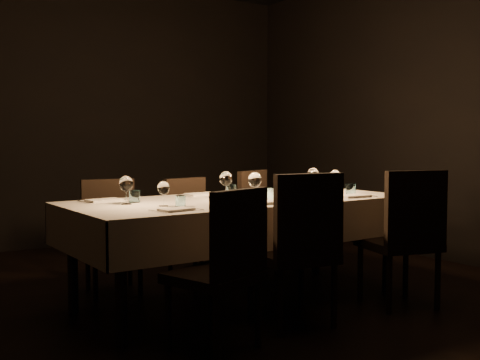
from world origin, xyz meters
TOP-DOWN VIEW (x-y plane):
  - room at (0.00, 0.00)m, footprint 5.01×6.01m
  - dining_table at (0.00, 0.00)m, footprint 2.52×1.12m
  - chair_near_left at (-0.68, -0.84)m, footprint 0.56×0.56m
  - place_setting_near_left at (-0.68, -0.22)m, footprint 0.31×0.39m
  - chair_near_center at (-0.05, -0.73)m, footprint 0.54×0.54m
  - place_setting_near_center at (0.05, -0.22)m, footprint 0.38×0.42m
  - chair_near_right at (0.86, -0.82)m, footprint 0.58×0.58m
  - place_setting_near_right at (0.84, -0.22)m, footprint 0.35×0.41m
  - chair_far_left at (-0.67, 0.84)m, footprint 0.49×0.49m
  - place_setting_far_left at (-0.84, 0.22)m, footprint 0.35×0.41m
  - chair_far_center at (0.02, 0.75)m, footprint 0.47×0.47m
  - place_setting_far_center at (-0.04, 0.22)m, footprint 0.36×0.42m
  - chair_far_right at (0.80, 0.81)m, footprint 0.56×0.56m
  - place_setting_far_right at (0.82, 0.22)m, footprint 0.36×0.42m

SIDE VIEW (x-z plane):
  - chair_far_center at x=0.02m, z-range 0.05..0.92m
  - chair_far_left at x=-0.67m, z-range 0.05..0.93m
  - chair_far_right at x=0.80m, z-range 0.05..0.96m
  - chair_near_left at x=-0.68m, z-range 0.05..0.98m
  - chair_near_right at x=0.86m, z-range 0.05..1.03m
  - chair_near_center at x=-0.05m, z-range 0.05..1.04m
  - dining_table at x=0.00m, z-range 0.31..1.07m
  - place_setting_near_left at x=-0.68m, z-range 0.74..0.91m
  - place_setting_far_left at x=-0.84m, z-range 0.74..0.93m
  - place_setting_near_right at x=0.84m, z-range 0.74..0.93m
  - place_setting_far_center at x=-0.04m, z-range 0.74..0.94m
  - place_setting_far_right at x=0.82m, z-range 0.74..0.94m
  - place_setting_near_center at x=0.05m, z-range 0.74..0.94m
  - room at x=0.00m, z-range -0.01..3.01m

